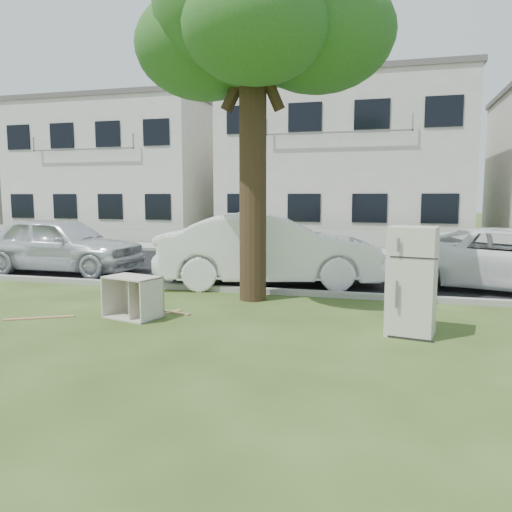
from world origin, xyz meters
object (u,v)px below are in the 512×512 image
(car_center, at_px, (269,250))
(fridge, at_px, (412,281))
(car_left, at_px, (61,244))
(car_right, at_px, (512,260))
(cabinet, at_px, (133,297))

(car_center, bearing_deg, fridge, -153.72)
(car_left, bearing_deg, car_right, -87.87)
(car_center, height_order, car_left, car_center)
(car_left, bearing_deg, car_center, -94.16)
(fridge, bearing_deg, car_right, 72.54)
(fridge, bearing_deg, car_left, 166.52)
(cabinet, bearing_deg, fridge, 17.62)
(cabinet, distance_m, car_right, 8.21)
(fridge, distance_m, car_center, 4.65)
(car_center, bearing_deg, cabinet, 142.44)
(car_right, distance_m, car_left, 11.34)
(fridge, bearing_deg, cabinet, -167.83)
(fridge, relative_size, car_left, 0.36)
(cabinet, height_order, car_left, car_left)
(car_center, relative_size, car_left, 1.13)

